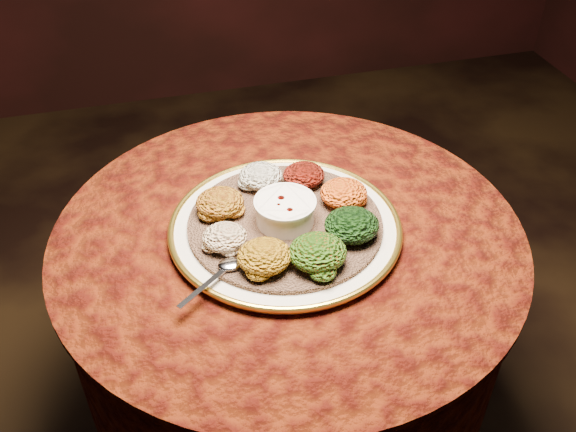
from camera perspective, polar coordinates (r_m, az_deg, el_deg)
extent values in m
cylinder|color=black|center=(1.85, 0.01, -18.37)|extent=(0.44, 0.44, 0.04)
cylinder|color=black|center=(1.59, 0.01, -12.14)|extent=(0.12, 0.12, 0.68)
cylinder|color=black|center=(1.33, 0.01, -2.35)|extent=(0.80, 0.80, 0.04)
cylinder|color=#471406|center=(1.43, 0.01, -6.72)|extent=(0.93, 0.93, 0.34)
cylinder|color=#471406|center=(1.31, 0.01, -1.46)|extent=(0.96, 0.96, 0.01)
cylinder|color=silver|center=(1.29, -0.26, -1.11)|extent=(0.52, 0.52, 0.02)
torus|color=gold|center=(1.29, -0.26, -0.87)|extent=(0.47, 0.47, 0.01)
cylinder|color=brown|center=(1.28, -0.26, -0.63)|extent=(0.47, 0.47, 0.01)
cylinder|color=white|center=(1.26, -0.26, 0.44)|extent=(0.12, 0.12, 0.05)
cylinder|color=white|center=(1.25, -0.26, 1.26)|extent=(0.12, 0.12, 0.01)
cylinder|color=#670505|center=(1.25, -0.26, 0.99)|extent=(0.10, 0.10, 0.01)
ellipsoid|color=silver|center=(1.18, -5.13, -4.29)|extent=(0.05, 0.03, 0.01)
cube|color=silver|center=(1.15, -7.44, -6.21)|extent=(0.11, 0.09, 0.00)
ellipsoid|color=silver|center=(1.37, -2.46, 3.58)|extent=(0.09, 0.09, 0.04)
ellipsoid|color=black|center=(1.37, 1.41, 3.67)|extent=(0.09, 0.09, 0.04)
ellipsoid|color=#A3730D|center=(1.32, 4.96, 2.04)|extent=(0.10, 0.09, 0.05)
ellipsoid|color=black|center=(1.24, 5.68, -0.80)|extent=(0.11, 0.10, 0.05)
ellipsoid|color=#AB270B|center=(1.17, 2.65, -3.24)|extent=(0.11, 0.10, 0.05)
ellipsoid|color=#9B6E0D|center=(1.17, -2.11, -3.60)|extent=(0.10, 0.10, 0.05)
ellipsoid|color=maroon|center=(1.22, -5.65, -1.88)|extent=(0.09, 0.08, 0.04)
ellipsoid|color=#A16B13|center=(1.30, -6.07, 1.21)|extent=(0.10, 0.09, 0.05)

